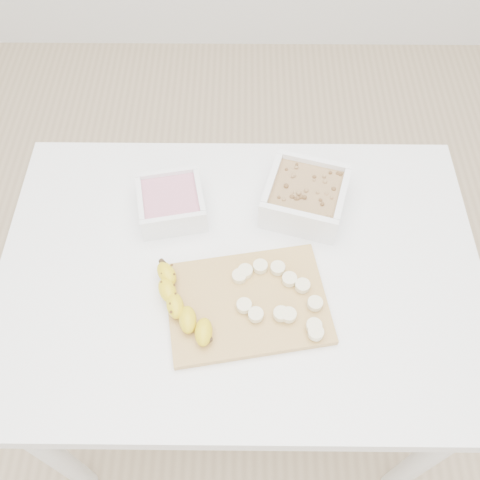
{
  "coord_description": "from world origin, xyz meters",
  "views": [
    {
      "loc": [
        0.0,
        -0.56,
        1.7
      ],
      "look_at": [
        0.0,
        0.03,
        0.81
      ],
      "focal_mm": 40.0,
      "sensor_mm": 36.0,
      "label": 1
    }
  ],
  "objects_px": {
    "bowl_yogurt": "(171,202)",
    "cutting_board": "(247,303)",
    "table": "(240,290)",
    "banana": "(183,305)",
    "bowl_granola": "(305,196)"
  },
  "relations": [
    {
      "from": "bowl_yogurt",
      "to": "cutting_board",
      "type": "distance_m",
      "value": 0.28
    },
    {
      "from": "bowl_yogurt",
      "to": "bowl_granola",
      "type": "relative_size",
      "value": 0.78
    },
    {
      "from": "cutting_board",
      "to": "bowl_granola",
      "type": "bearing_deg",
      "value": 62.75
    },
    {
      "from": "bowl_yogurt",
      "to": "cutting_board",
      "type": "height_order",
      "value": "bowl_yogurt"
    },
    {
      "from": "bowl_granola",
      "to": "banana",
      "type": "distance_m",
      "value": 0.36
    },
    {
      "from": "bowl_granola",
      "to": "banana",
      "type": "xyz_separation_m",
      "value": [
        -0.25,
        -0.26,
        -0.01
      ]
    },
    {
      "from": "table",
      "to": "bowl_yogurt",
      "type": "relative_size",
      "value": 6.2
    },
    {
      "from": "bowl_yogurt",
      "to": "banana",
      "type": "xyz_separation_m",
      "value": [
        0.04,
        -0.25,
        -0.0
      ]
    },
    {
      "from": "bowl_yogurt",
      "to": "cutting_board",
      "type": "relative_size",
      "value": 0.52
    },
    {
      "from": "bowl_granola",
      "to": "cutting_board",
      "type": "relative_size",
      "value": 0.66
    },
    {
      "from": "bowl_yogurt",
      "to": "cutting_board",
      "type": "bearing_deg",
      "value": -54.14
    },
    {
      "from": "bowl_granola",
      "to": "table",
      "type": "bearing_deg",
      "value": -131.45
    },
    {
      "from": "table",
      "to": "banana",
      "type": "relative_size",
      "value": 5.18
    },
    {
      "from": "banana",
      "to": "bowl_granola",
      "type": "bearing_deg",
      "value": 25.31
    },
    {
      "from": "table",
      "to": "bowl_granola",
      "type": "bearing_deg",
      "value": 48.55
    }
  ]
}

